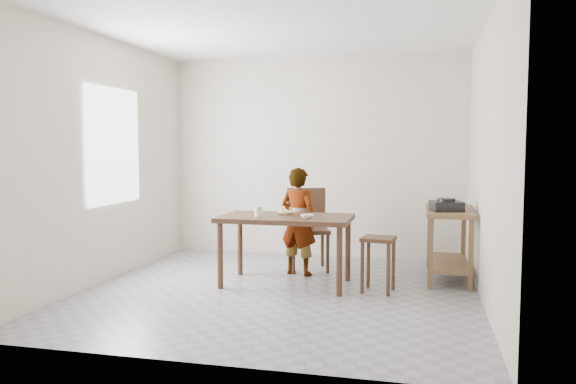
% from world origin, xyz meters
% --- Properties ---
extents(floor, '(4.00, 4.00, 0.04)m').
position_xyz_m(floor, '(0.00, 0.00, -0.02)').
color(floor, gray).
rests_on(floor, ground).
extents(ceiling, '(4.00, 4.00, 0.04)m').
position_xyz_m(ceiling, '(0.00, 0.00, 2.72)').
color(ceiling, white).
rests_on(ceiling, wall_back).
extents(wall_back, '(4.00, 0.04, 2.70)m').
position_xyz_m(wall_back, '(0.00, 2.02, 1.35)').
color(wall_back, beige).
rests_on(wall_back, ground).
extents(wall_front, '(4.00, 0.04, 2.70)m').
position_xyz_m(wall_front, '(0.00, -2.02, 1.35)').
color(wall_front, beige).
rests_on(wall_front, ground).
extents(wall_left, '(0.04, 4.00, 2.70)m').
position_xyz_m(wall_left, '(-2.02, 0.00, 1.35)').
color(wall_left, beige).
rests_on(wall_left, ground).
extents(wall_right, '(0.04, 4.00, 2.70)m').
position_xyz_m(wall_right, '(2.02, 0.00, 1.35)').
color(wall_right, beige).
rests_on(wall_right, ground).
extents(window_pane, '(0.02, 1.10, 1.30)m').
position_xyz_m(window_pane, '(-1.97, 0.20, 1.50)').
color(window_pane, white).
rests_on(window_pane, wall_left).
extents(dining_table, '(1.40, 0.80, 0.75)m').
position_xyz_m(dining_table, '(0.00, 0.30, 0.38)').
color(dining_table, '#3C2517').
rests_on(dining_table, floor).
extents(prep_counter, '(0.50, 1.20, 0.80)m').
position_xyz_m(prep_counter, '(1.72, 1.00, 0.40)').
color(prep_counter, brown).
rests_on(prep_counter, floor).
extents(child, '(0.53, 0.42, 1.25)m').
position_xyz_m(child, '(0.03, 0.79, 0.63)').
color(child, white).
rests_on(child, floor).
extents(dining_chair, '(0.60, 0.60, 0.98)m').
position_xyz_m(dining_chair, '(0.10, 1.06, 0.49)').
color(dining_chair, '#3C2517').
rests_on(dining_chair, floor).
extents(stool, '(0.36, 0.36, 0.57)m').
position_xyz_m(stool, '(0.99, 0.23, 0.28)').
color(stool, '#3C2517').
rests_on(stool, floor).
extents(glass_tumbler, '(0.10, 0.10, 0.10)m').
position_xyz_m(glass_tumbler, '(-0.28, 0.21, 0.80)').
color(glass_tumbler, silver).
rests_on(glass_tumbler, dining_table).
extents(small_bowl, '(0.15, 0.15, 0.04)m').
position_xyz_m(small_bowl, '(0.26, 0.16, 0.77)').
color(small_bowl, white).
rests_on(small_bowl, dining_table).
extents(banana, '(0.21, 0.17, 0.06)m').
position_xyz_m(banana, '(-0.03, 0.39, 0.78)').
color(banana, '#EEDC4C').
rests_on(banana, dining_table).
extents(serving_bowl, '(0.31, 0.31, 0.06)m').
position_xyz_m(serving_bowl, '(1.71, 1.34, 0.83)').
color(serving_bowl, white).
rests_on(serving_bowl, prep_counter).
extents(gas_burner, '(0.38, 0.38, 0.10)m').
position_xyz_m(gas_burner, '(1.68, 0.76, 0.85)').
color(gas_burner, black).
rests_on(gas_burner, prep_counter).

